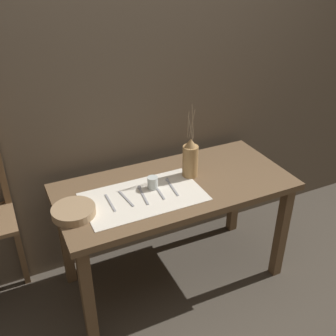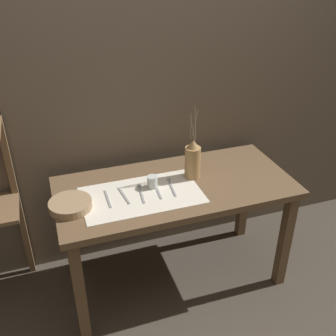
% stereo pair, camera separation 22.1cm
% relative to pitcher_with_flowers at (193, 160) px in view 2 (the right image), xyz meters
% --- Properties ---
extents(ground_plane, '(12.00, 12.00, 0.00)m').
position_rel_pitcher_with_flowers_xyz_m(ground_plane, '(-0.13, -0.05, -0.84)').
color(ground_plane, '#473F35').
extents(stone_wall_back, '(7.00, 0.06, 2.40)m').
position_rel_pitcher_with_flowers_xyz_m(stone_wall_back, '(-0.13, 0.38, 0.36)').
color(stone_wall_back, brown).
rests_on(stone_wall_back, ground_plane).
extents(wooden_table, '(1.38, 0.65, 0.73)m').
position_rel_pitcher_with_flowers_xyz_m(wooden_table, '(-0.13, -0.05, -0.21)').
color(wooden_table, brown).
rests_on(wooden_table, ground_plane).
extents(linen_cloth, '(0.67, 0.38, 0.00)m').
position_rel_pitcher_with_flowers_xyz_m(linen_cloth, '(-0.34, -0.09, -0.11)').
color(linen_cloth, silver).
rests_on(linen_cloth, wooden_table).
extents(pitcher_with_flowers, '(0.09, 0.09, 0.45)m').
position_rel_pitcher_with_flowers_xyz_m(pitcher_with_flowers, '(0.00, 0.00, 0.00)').
color(pitcher_with_flowers, '#A87F4C').
rests_on(pitcher_with_flowers, wooden_table).
extents(wooden_bowl, '(0.23, 0.23, 0.04)m').
position_rel_pitcher_with_flowers_xyz_m(wooden_bowl, '(-0.73, -0.09, -0.09)').
color(wooden_bowl, '#9E7F5B').
rests_on(wooden_bowl, wooden_table).
extents(glass_tumbler_near, '(0.06, 0.06, 0.07)m').
position_rel_pitcher_with_flowers_xyz_m(glass_tumbler_near, '(-0.26, -0.04, -0.08)').
color(glass_tumbler_near, silver).
rests_on(glass_tumbler_near, wooden_table).
extents(fork_outer, '(0.01, 0.17, 0.00)m').
position_rel_pitcher_with_flowers_xyz_m(fork_outer, '(-0.53, -0.08, -0.11)').
color(fork_outer, '#939399').
rests_on(fork_outer, wooden_table).
extents(fork_inner, '(0.03, 0.18, 0.00)m').
position_rel_pitcher_with_flowers_xyz_m(fork_inner, '(-0.44, -0.08, -0.11)').
color(fork_inner, '#939399').
rests_on(fork_inner, wooden_table).
extents(spoon_outer, '(0.04, 0.19, 0.02)m').
position_rel_pitcher_with_flowers_xyz_m(spoon_outer, '(-0.34, -0.04, -0.11)').
color(spoon_outer, '#939399').
rests_on(spoon_outer, wooden_table).
extents(knife_center, '(0.03, 0.18, 0.00)m').
position_rel_pitcher_with_flowers_xyz_m(knife_center, '(-0.24, -0.08, -0.11)').
color(knife_center, '#939399').
rests_on(knife_center, wooden_table).
extents(spoon_inner, '(0.03, 0.19, 0.02)m').
position_rel_pitcher_with_flowers_xyz_m(spoon_inner, '(-0.15, -0.03, -0.11)').
color(spoon_inner, '#939399').
rests_on(spoon_inner, wooden_table).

